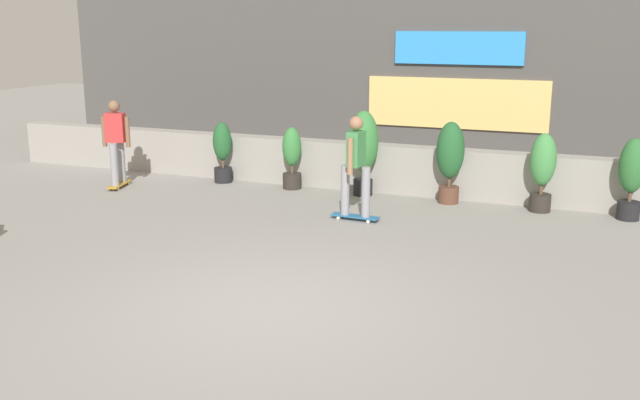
{
  "coord_description": "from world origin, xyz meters",
  "views": [
    {
      "loc": [
        3.38,
        -6.81,
        3.11
      ],
      "look_at": [
        0.0,
        1.5,
        0.9
      ],
      "focal_mm": 40.25,
      "sensor_mm": 36.0,
      "label": 1
    }
  ],
  "objects_px": {
    "potted_plant_0": "(222,150)",
    "skater_foreground": "(116,140)",
    "potted_plant_1": "(292,156)",
    "skater_far_right": "(356,163)",
    "potted_plant_3": "(450,156)",
    "potted_plant_5": "(632,174)",
    "potted_plant_2": "(363,146)",
    "potted_plant_4": "(543,168)"
  },
  "relations": [
    {
      "from": "potted_plant_1",
      "to": "potted_plant_2",
      "type": "relative_size",
      "value": 0.76
    },
    {
      "from": "potted_plant_2",
      "to": "skater_foreground",
      "type": "bearing_deg",
      "value": -165.51
    },
    {
      "from": "potted_plant_1",
      "to": "potted_plant_2",
      "type": "distance_m",
      "value": 1.48
    },
    {
      "from": "potted_plant_4",
      "to": "skater_far_right",
      "type": "relative_size",
      "value": 0.79
    },
    {
      "from": "potted_plant_1",
      "to": "potted_plant_5",
      "type": "xyz_separation_m",
      "value": [
        6.01,
        0.0,
        0.12
      ]
    },
    {
      "from": "potted_plant_0",
      "to": "skater_far_right",
      "type": "height_order",
      "value": "skater_far_right"
    },
    {
      "from": "potted_plant_1",
      "to": "skater_foreground",
      "type": "distance_m",
      "value": 3.4
    },
    {
      "from": "potted_plant_1",
      "to": "skater_foreground",
      "type": "relative_size",
      "value": 0.7
    },
    {
      "from": "potted_plant_0",
      "to": "skater_far_right",
      "type": "xyz_separation_m",
      "value": [
        3.42,
        -1.72,
        0.29
      ]
    },
    {
      "from": "potted_plant_5",
      "to": "potted_plant_1",
      "type": "bearing_deg",
      "value": 180.0
    },
    {
      "from": "potted_plant_4",
      "to": "skater_far_right",
      "type": "height_order",
      "value": "skater_far_right"
    },
    {
      "from": "potted_plant_0",
      "to": "potted_plant_2",
      "type": "relative_size",
      "value": 0.77
    },
    {
      "from": "potted_plant_4",
      "to": "potted_plant_0",
      "type": "bearing_deg",
      "value": 180.0
    },
    {
      "from": "potted_plant_1",
      "to": "potted_plant_3",
      "type": "bearing_deg",
      "value": 0.0
    },
    {
      "from": "potted_plant_0",
      "to": "skater_foreground",
      "type": "bearing_deg",
      "value": -144.04
    },
    {
      "from": "potted_plant_1",
      "to": "potted_plant_0",
      "type": "bearing_deg",
      "value": 180.0
    },
    {
      "from": "potted_plant_3",
      "to": "skater_foreground",
      "type": "distance_m",
      "value": 6.33
    },
    {
      "from": "skater_foreground",
      "to": "potted_plant_0",
      "type": "bearing_deg",
      "value": 35.96
    },
    {
      "from": "potted_plant_5",
      "to": "potted_plant_0",
      "type": "bearing_deg",
      "value": 180.0
    },
    {
      "from": "potted_plant_4",
      "to": "potted_plant_2",
      "type": "bearing_deg",
      "value": 180.0
    },
    {
      "from": "potted_plant_2",
      "to": "skater_far_right",
      "type": "relative_size",
      "value": 0.93
    },
    {
      "from": "potted_plant_0",
      "to": "potted_plant_5",
      "type": "relative_size",
      "value": 0.91
    },
    {
      "from": "potted_plant_0",
      "to": "potted_plant_4",
      "type": "relative_size",
      "value": 0.9
    },
    {
      "from": "potted_plant_2",
      "to": "potted_plant_4",
      "type": "xyz_separation_m",
      "value": [
        3.18,
        0.0,
        -0.17
      ]
    },
    {
      "from": "potted_plant_1",
      "to": "skater_far_right",
      "type": "bearing_deg",
      "value": -42.18
    },
    {
      "from": "potted_plant_3",
      "to": "potted_plant_5",
      "type": "relative_size",
      "value": 1.09
    },
    {
      "from": "potted_plant_3",
      "to": "skater_foreground",
      "type": "xyz_separation_m",
      "value": [
        -6.22,
        -1.19,
        0.1
      ]
    },
    {
      "from": "potted_plant_0",
      "to": "skater_far_right",
      "type": "distance_m",
      "value": 3.84
    },
    {
      "from": "skater_far_right",
      "to": "skater_foreground",
      "type": "xyz_separation_m",
      "value": [
        -5.06,
        0.53,
        0.0
      ]
    },
    {
      "from": "potted_plant_3",
      "to": "potted_plant_4",
      "type": "distance_m",
      "value": 1.57
    },
    {
      "from": "skater_far_right",
      "to": "skater_foreground",
      "type": "height_order",
      "value": "same"
    },
    {
      "from": "potted_plant_1",
      "to": "potted_plant_3",
      "type": "relative_size",
      "value": 0.82
    },
    {
      "from": "potted_plant_1",
      "to": "potted_plant_3",
      "type": "xyz_separation_m",
      "value": [
        3.06,
        0.0,
        0.21
      ]
    },
    {
      "from": "skater_foreground",
      "to": "potted_plant_3",
      "type": "bearing_deg",
      "value": 10.84
    },
    {
      "from": "potted_plant_2",
      "to": "potted_plant_4",
      "type": "distance_m",
      "value": 3.18
    },
    {
      "from": "potted_plant_5",
      "to": "skater_far_right",
      "type": "xyz_separation_m",
      "value": [
        -4.11,
        -1.72,
        0.19
      ]
    },
    {
      "from": "potted_plant_4",
      "to": "potted_plant_5",
      "type": "bearing_deg",
      "value": 0.0
    },
    {
      "from": "potted_plant_0",
      "to": "potted_plant_3",
      "type": "distance_m",
      "value": 4.58
    },
    {
      "from": "skater_far_right",
      "to": "potted_plant_2",
      "type": "bearing_deg",
      "value": 104.76
    },
    {
      "from": "skater_foreground",
      "to": "potted_plant_5",
      "type": "bearing_deg",
      "value": 7.4
    },
    {
      "from": "potted_plant_0",
      "to": "potted_plant_4",
      "type": "distance_m",
      "value": 6.15
    },
    {
      "from": "potted_plant_4",
      "to": "skater_foreground",
      "type": "xyz_separation_m",
      "value": [
        -7.79,
        -1.19,
        0.19
      ]
    }
  ]
}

